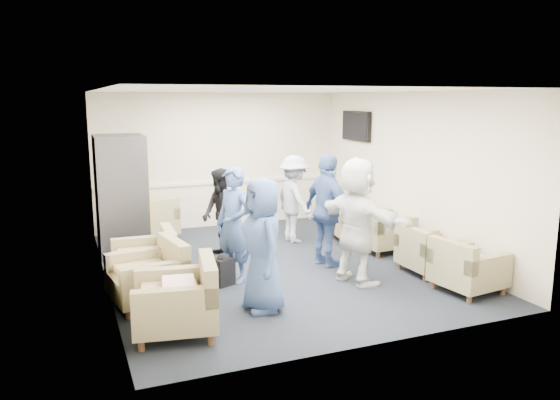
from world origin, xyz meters
name	(u,v)px	position (x,y,z in m)	size (l,w,h in m)	color
floor	(274,266)	(0.00, 0.00, 0.00)	(6.00, 6.00, 0.00)	black
ceiling	(273,90)	(0.00, 0.00, 2.70)	(6.00, 6.00, 0.00)	white
back_wall	(220,160)	(0.00, 3.00, 1.35)	(5.00, 0.02, 2.70)	beige
front_wall	(380,221)	(0.00, -3.00, 1.35)	(5.00, 0.02, 2.70)	beige
left_wall	(102,191)	(-2.50, 0.00, 1.35)	(0.02, 6.00, 2.70)	beige
right_wall	(411,172)	(2.50, 0.00, 1.35)	(0.02, 6.00, 2.70)	beige
chair_rail	(221,182)	(0.00, 2.98, 0.90)	(4.98, 0.04, 0.06)	silver
tv	(356,126)	(2.44, 1.80, 2.05)	(0.10, 1.00, 0.58)	black
armchair_left_near	(181,303)	(-1.86, -1.94, 0.36)	(1.03, 1.03, 0.71)	#897F58
armchair_left_mid	(152,278)	(-2.02, -0.92, 0.34)	(0.99, 0.99, 0.69)	#897F58
armchair_left_far	(148,262)	(-1.95, -0.18, 0.34)	(0.88, 0.88, 0.67)	#897F58
armchair_right_near	(466,270)	(1.97, -2.06, 0.31)	(0.88, 0.88, 0.63)	#897F58
armchair_right_midnear	(427,253)	(2.00, -1.18, 0.30)	(0.77, 0.77, 0.61)	#897F58
armchair_right_midfar	(380,231)	(2.01, 0.13, 0.34)	(0.92, 0.92, 0.69)	#897F58
armchair_right_far	(352,224)	(1.91, 0.93, 0.31)	(0.87, 0.87, 0.62)	#897F58
armchair_corner	(152,222)	(-1.52, 2.35, 0.33)	(1.02, 1.02, 0.67)	#897F58
vending_machine	(122,195)	(-2.09, 1.64, 1.00)	(0.81, 0.94, 1.99)	#515159
backpack	(224,269)	(-0.98, -0.58, 0.24)	(0.33, 0.28, 0.47)	black
pillow	(179,287)	(-1.87, -1.93, 0.54)	(0.47, 0.35, 0.13)	white
person_front_left	(263,245)	(-0.77, -1.62, 0.83)	(0.81, 0.53, 1.65)	#3C5791
person_mid_left	(234,225)	(-0.78, -0.45, 0.82)	(0.60, 0.39, 1.64)	#3C5791
person_back_left	(221,214)	(-0.64, 0.69, 0.74)	(0.72, 0.56, 1.48)	black
person_back_right	(294,199)	(0.88, 1.24, 0.79)	(1.02, 0.59, 1.58)	silver
person_mid_right	(327,211)	(0.77, -0.30, 0.88)	(1.03, 0.43, 1.76)	#3C5791
person_front_right	(357,221)	(0.81, -1.16, 0.90)	(1.66, 0.53, 1.79)	white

